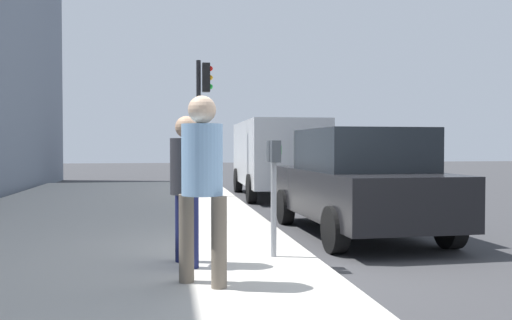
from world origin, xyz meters
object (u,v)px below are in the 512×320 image
(parked_van_far, at_px, (276,154))
(parked_sedan_near, at_px, (358,182))
(pedestrian_at_meter, at_px, (186,179))
(traffic_signal, at_px, (202,105))
(pedestrian_bystander, at_px, (202,172))
(parking_meter, at_px, (274,173))

(parked_van_far, bearing_deg, parked_sedan_near, -179.99)
(pedestrian_at_meter, height_order, parked_van_far, parked_van_far)
(parked_sedan_near, bearing_deg, traffic_signal, 20.66)
(pedestrian_at_meter, bearing_deg, parked_van_far, 56.31)
(pedestrian_bystander, bearing_deg, traffic_signal, 38.01)
(parking_meter, distance_m, parked_van_far, 9.22)
(pedestrian_bystander, relative_size, parked_sedan_near, 0.41)
(pedestrian_bystander, height_order, parked_van_far, parked_van_far)
(pedestrian_at_meter, xyz_separation_m, traffic_signal, (8.32, -0.71, 1.45))
(parking_meter, xyz_separation_m, pedestrian_at_meter, (-0.28, 1.06, -0.04))
(pedestrian_bystander, bearing_deg, parked_van_far, 26.38)
(pedestrian_bystander, relative_size, traffic_signal, 0.51)
(pedestrian_at_meter, distance_m, pedestrian_bystander, 0.93)
(parking_meter, distance_m, traffic_signal, 8.17)
(parking_meter, relative_size, parked_sedan_near, 0.32)
(parked_van_far, bearing_deg, parking_meter, 168.37)
(pedestrian_bystander, relative_size, parked_van_far, 0.35)
(pedestrian_bystander, bearing_deg, pedestrian_at_meter, 49.13)
(parked_sedan_near, relative_size, traffic_signal, 1.24)
(parked_sedan_near, distance_m, traffic_signal, 6.47)
(traffic_signal, bearing_deg, pedestrian_bystander, 176.32)
(pedestrian_bystander, height_order, traffic_signal, traffic_signal)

